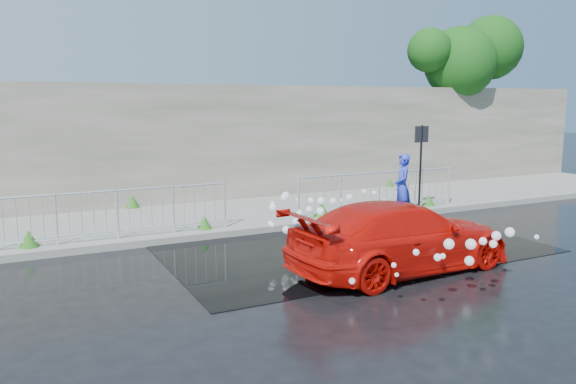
# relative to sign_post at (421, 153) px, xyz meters

# --- Properties ---
(ground) EXTENTS (90.00, 90.00, 0.00)m
(ground) POSITION_rel_sign_post_xyz_m (-4.20, -3.10, -1.72)
(ground) COLOR black
(ground) RESTS_ON ground
(pavement) EXTENTS (30.00, 4.00, 0.15)m
(pavement) POSITION_rel_sign_post_xyz_m (-4.20, 1.90, -1.65)
(pavement) COLOR slate
(pavement) RESTS_ON ground
(curb) EXTENTS (30.00, 0.25, 0.16)m
(curb) POSITION_rel_sign_post_xyz_m (-4.20, -0.10, -1.64)
(curb) COLOR slate
(curb) RESTS_ON ground
(retaining_wall) EXTENTS (30.00, 0.60, 3.50)m
(retaining_wall) POSITION_rel_sign_post_xyz_m (-4.20, 4.10, 0.18)
(retaining_wall) COLOR #59564B
(retaining_wall) RESTS_ON pavement
(puddle) EXTENTS (8.00, 5.00, 0.01)m
(puddle) POSITION_rel_sign_post_xyz_m (-3.70, -2.10, -1.72)
(puddle) COLOR black
(puddle) RESTS_ON ground
(sign_post) EXTENTS (0.45, 0.06, 2.50)m
(sign_post) POSITION_rel_sign_post_xyz_m (0.00, 0.00, 0.00)
(sign_post) COLOR black
(sign_post) RESTS_ON ground
(tree) EXTENTS (5.05, 2.71, 6.44)m
(tree) POSITION_rel_sign_post_xyz_m (5.72, 4.31, 3.11)
(tree) COLOR #332114
(tree) RESTS_ON ground
(railing_left) EXTENTS (5.05, 0.05, 1.10)m
(railing_left) POSITION_rel_sign_post_xyz_m (-8.20, 0.25, -0.99)
(railing_left) COLOR silver
(railing_left) RESTS_ON pavement
(railing_right) EXTENTS (5.05, 0.05, 1.10)m
(railing_right) POSITION_rel_sign_post_xyz_m (-1.20, 0.25, -0.99)
(railing_right) COLOR silver
(railing_right) RESTS_ON pavement
(weeds) EXTENTS (12.17, 3.93, 0.39)m
(weeds) POSITION_rel_sign_post_xyz_m (-4.48, 1.40, -1.40)
(weeds) COLOR #224F15
(weeds) RESTS_ON pavement
(water_spray) EXTENTS (3.58, 5.55, 0.91)m
(water_spray) POSITION_rel_sign_post_xyz_m (-3.78, -2.89, -0.97)
(water_spray) COLOR white
(water_spray) RESTS_ON ground
(red_car) EXTENTS (4.64, 2.14, 1.31)m
(red_car) POSITION_rel_sign_post_xyz_m (-3.79, -4.08, -1.07)
(red_car) COLOR red
(red_car) RESTS_ON ground
(person) EXTENTS (0.65, 0.76, 1.77)m
(person) POSITION_rel_sign_post_xyz_m (-0.87, -0.34, -0.84)
(person) COLOR #2838CA
(person) RESTS_ON ground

